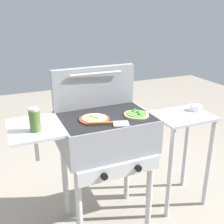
{
  "coord_description": "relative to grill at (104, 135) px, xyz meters",
  "views": [
    {
      "loc": [
        -0.65,
        -1.63,
        1.58
      ],
      "look_at": [
        0.05,
        0.0,
        0.92
      ],
      "focal_mm": 43.74,
      "sensor_mm": 36.0,
      "label": 1
    }
  ],
  "objects": [
    {
      "name": "sauce_jar",
      "position": [
        -0.46,
        -0.07,
        0.22
      ],
      "size": [
        0.07,
        0.07,
        0.15
      ],
      "color": "#4C6B2D",
      "rests_on": "grill"
    },
    {
      "name": "grill_lid_open",
      "position": [
        0.01,
        0.22,
        0.3
      ],
      "size": [
        0.63,
        0.09,
        0.3
      ],
      "color": "gray",
      "rests_on": "grill"
    },
    {
      "name": "pizza_cheese",
      "position": [
        -0.08,
        -0.04,
        0.15
      ],
      "size": [
        0.2,
        0.2,
        0.04
      ],
      "color": "#C64723",
      "rests_on": "grill"
    },
    {
      "name": "grill",
      "position": [
        0.0,
        0.0,
        0.0
      ],
      "size": [
        0.96,
        0.53,
        0.9
      ],
      "color": "gray",
      "rests_on": "ground_plane"
    },
    {
      "name": "topping_bowl_near",
      "position": [
        0.83,
        0.04,
        0.07
      ],
      "size": [
        0.1,
        0.1,
        0.04
      ],
      "color": "silver",
      "rests_on": "prep_table"
    },
    {
      "name": "pizza_veggie",
      "position": [
        0.21,
        -0.08,
        0.15
      ],
      "size": [
        0.17,
        0.17,
        0.04
      ],
      "color": "#E0C17F",
      "rests_on": "grill"
    },
    {
      "name": "ground_plane",
      "position": [
        0.01,
        0.0,
        -0.76
      ],
      "size": [
        8.0,
        8.0,
        0.0
      ],
      "primitive_type": "plane",
      "color": "gray"
    },
    {
      "name": "prep_table",
      "position": [
        0.67,
        0.0,
        -0.19
      ],
      "size": [
        0.44,
        0.36,
        0.81
      ],
      "color": "#B2B2B7",
      "rests_on": "ground_plane"
    },
    {
      "name": "spatula",
      "position": [
        -0.02,
        -0.15,
        0.15
      ],
      "size": [
        0.27,
        0.13,
        0.02
      ],
      "color": "#B7BABF",
      "rests_on": "grill"
    }
  ]
}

